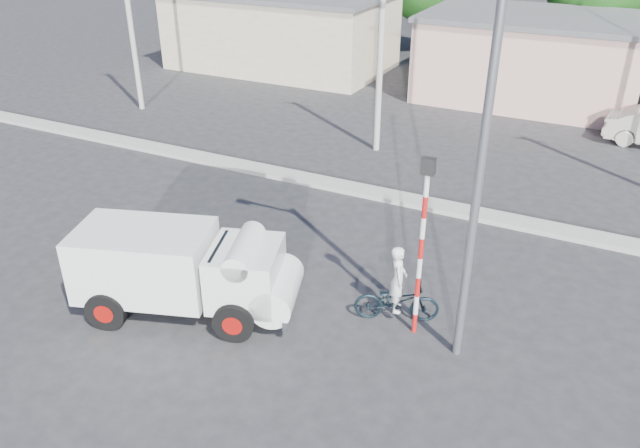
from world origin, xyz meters
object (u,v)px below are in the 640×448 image
at_px(cyclist, 397,290).
at_px(streetlight, 475,142).
at_px(truck, 187,269).
at_px(bicycle, 397,301).
at_px(traffic_pole, 422,234).

relative_size(cyclist, streetlight, 0.19).
height_order(truck, streetlight, streetlight).
xyz_separation_m(bicycle, cyclist, (0.00, 0.00, 0.32)).
xyz_separation_m(truck, cyclist, (4.60, 1.93, -0.35)).
distance_m(bicycle, streetlight, 4.71).
bearing_deg(streetlight, bicycle, 159.52).
bearing_deg(bicycle, truck, 91.22).
xyz_separation_m(truck, streetlight, (6.09, 1.37, 3.76)).
height_order(truck, traffic_pole, traffic_pole).
relative_size(truck, cyclist, 3.29).
relative_size(truck, streetlight, 0.62).
relative_size(traffic_pole, streetlight, 0.48).
height_order(truck, cyclist, truck).
bearing_deg(cyclist, traffic_pole, -136.49).
xyz_separation_m(traffic_pole, streetlight, (0.94, -0.30, 2.37)).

